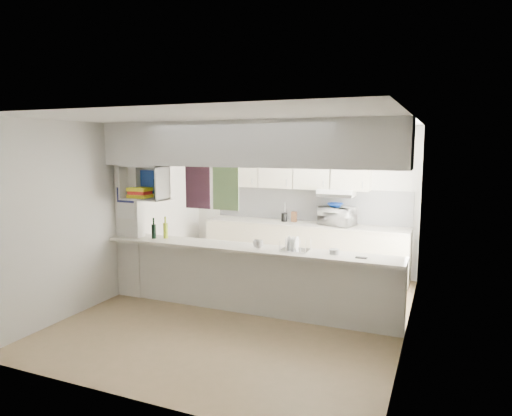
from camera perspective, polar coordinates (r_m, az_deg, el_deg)
The scene contains 16 objects.
floor at distance 6.46m, azimuth -1.31°, elevation -12.82°, with size 4.80×4.80×0.00m, color #A0885D.
ceiling at distance 6.06m, azimuth -1.39°, elevation 10.86°, with size 4.80×4.80×0.00m, color white.
wall_back at distance 8.36m, azimuth 5.36°, elevation 1.07°, with size 4.20×4.20×0.00m, color silver.
wall_left at distance 7.23m, azimuth -16.73°, elevation -0.29°, with size 4.80×4.80×0.00m, color silver.
wall_right at distance 5.62m, azimuth 18.62°, elevation -2.62°, with size 4.80×4.80×0.00m, color silver.
servery_partition at distance 6.15m, azimuth -2.84°, elevation 2.03°, with size 4.20×0.50×2.60m.
cubby_shelf at distance 6.81m, azimuth -13.73°, elevation 2.81°, with size 0.65×0.35×0.50m.
kitchen_run at distance 8.13m, azimuth 5.85°, elevation -2.51°, with size 3.60×0.63×2.24m.
microwave at distance 7.93m, azimuth 10.14°, elevation -1.00°, with size 0.57×0.39×0.32m, color white.
bowl at distance 7.89m, azimuth 9.89°, elevation 0.36°, with size 0.27×0.27×0.07m, color navy.
dish_rack at distance 5.97m, azimuth 4.93°, elevation -4.60°, with size 0.37×0.28×0.20m.
cup at distance 6.03m, azimuth 0.26°, elevation -4.53°, with size 0.14×0.14×0.11m, color white.
wine_bottles at distance 6.86m, azimuth -11.93°, elevation -2.76°, with size 0.22×0.15×0.32m.
plastic_tubs at distance 5.84m, azimuth 10.03°, elevation -5.46°, with size 0.48×0.17×0.06m.
utensil_jar at distance 8.22m, azimuth 3.55°, elevation -1.16°, with size 0.11×0.11×0.15m, color black.
knife_block at distance 8.19m, azimuth 4.78°, elevation -1.09°, with size 0.09×0.07×0.19m, color #4B2E1A.
Camera 1 is at (2.47, -5.52, 2.28)m, focal length 32.00 mm.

